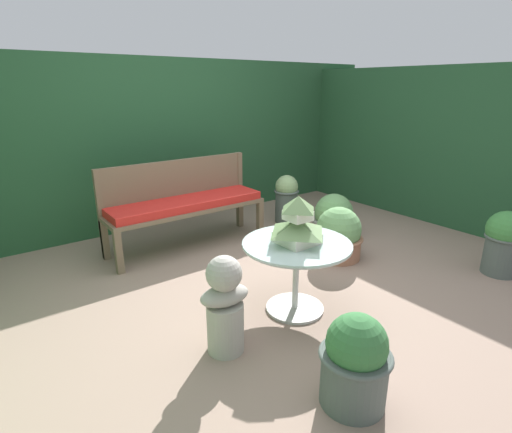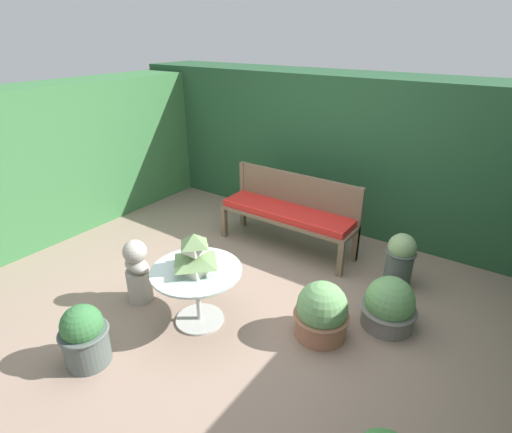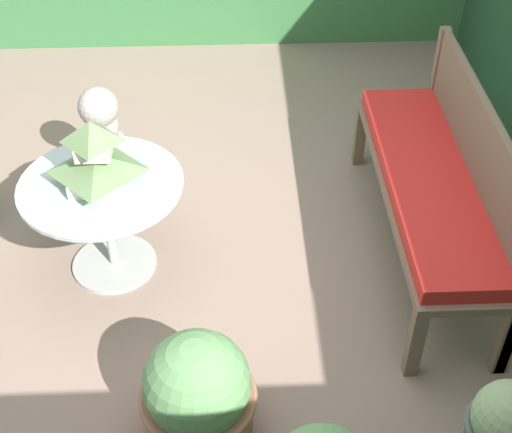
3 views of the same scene
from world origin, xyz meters
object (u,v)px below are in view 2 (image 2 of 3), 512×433
(patio_table, at_px, (197,281))
(garden_bust, at_px, (138,271))
(garden_bench, at_px, (287,215))
(potted_plant_table_near, at_px, (84,336))
(pagoda_birdhouse, at_px, (195,255))
(potted_plant_bench_right, at_px, (400,259))
(potted_plant_bench_left, at_px, (322,313))
(potted_plant_patio_mid, at_px, (389,306))

(patio_table, relative_size, garden_bust, 1.22)
(garden_bench, xyz_separation_m, potted_plant_table_near, (-0.32, -2.42, -0.18))
(pagoda_birdhouse, height_order, potted_plant_bench_right, pagoda_birdhouse)
(potted_plant_table_near, bearing_deg, potted_plant_bench_left, 44.54)
(potted_plant_bench_right, relative_size, potted_plant_bench_left, 1.15)
(potted_plant_patio_mid, bearing_deg, patio_table, -146.85)
(garden_bench, height_order, potted_plant_bench_right, potted_plant_bench_right)
(garden_bench, height_order, patio_table, patio_table)
(pagoda_birdhouse, bearing_deg, potted_plant_bench_left, 25.41)
(patio_table, relative_size, potted_plant_bench_right, 1.35)
(patio_table, height_order, potted_plant_bench_left, patio_table)
(potted_plant_patio_mid, bearing_deg, potted_plant_bench_left, -133.36)
(pagoda_birdhouse, relative_size, potted_plant_patio_mid, 0.71)
(pagoda_birdhouse, xyz_separation_m, potted_plant_bench_right, (1.26, 1.55, -0.37))
(potted_plant_patio_mid, bearing_deg, garden_bench, 155.23)
(potted_plant_patio_mid, height_order, potted_plant_bench_left, potted_plant_bench_left)
(patio_table, relative_size, potted_plant_table_near, 1.51)
(patio_table, height_order, potted_plant_bench_right, potted_plant_bench_right)
(garden_bench, relative_size, garden_bust, 2.53)
(potted_plant_table_near, height_order, potted_plant_patio_mid, potted_plant_table_near)
(garden_bench, bearing_deg, patio_table, -88.08)
(potted_plant_table_near, distance_m, potted_plant_patio_mid, 2.49)
(patio_table, bearing_deg, garden_bust, -171.92)
(pagoda_birdhouse, distance_m, potted_plant_bench_left, 1.16)
(pagoda_birdhouse, distance_m, potted_plant_table_near, 1.03)
(potted_plant_patio_mid, distance_m, potted_plant_bench_left, 0.61)
(patio_table, distance_m, garden_bust, 0.68)
(potted_plant_bench_right, distance_m, potted_plant_patio_mid, 0.67)
(patio_table, height_order, potted_plant_patio_mid, patio_table)
(garden_bench, xyz_separation_m, patio_table, (0.05, -1.57, -0.01))
(potted_plant_bench_left, bearing_deg, patio_table, -154.59)
(potted_plant_patio_mid, bearing_deg, potted_plant_bench_right, 100.41)
(garden_bench, height_order, garden_bust, garden_bust)
(pagoda_birdhouse, relative_size, potted_plant_bench_right, 0.60)
(garden_bench, height_order, potted_plant_bench_left, garden_bench)
(patio_table, distance_m, potted_plant_bench_left, 1.08)
(potted_plant_bench_right, distance_m, potted_plant_bench_left, 1.14)
(pagoda_birdhouse, relative_size, potted_plant_table_near, 0.67)
(garden_bust, distance_m, potted_plant_table_near, 0.82)
(patio_table, height_order, pagoda_birdhouse, pagoda_birdhouse)
(potted_plant_table_near, relative_size, potted_plant_patio_mid, 1.06)
(garden_bench, relative_size, potted_plant_bench_left, 3.23)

